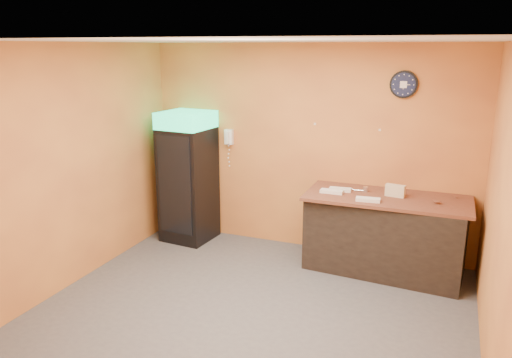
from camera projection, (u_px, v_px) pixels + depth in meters
The scene contains 15 objects.
floor at pixel (252, 312), 5.33m from camera, with size 4.50×4.50×0.00m, color #47474C.
back_wall at pixel (307, 149), 6.76m from camera, with size 4.50×0.02×2.80m, color #E08E3F.
left_wall at pixel (72, 167), 5.77m from camera, with size 0.02×4.00×2.80m, color #E08E3F.
right_wall at pixel (501, 213), 4.16m from camera, with size 0.02×4.00×2.80m, color #E08E3F.
ceiling at pixel (251, 41), 4.61m from camera, with size 4.50×4.00×0.02m, color white.
beverage_cooler at pixel (187, 179), 7.13m from camera, with size 0.71×0.72×1.87m.
prep_counter at pixel (385, 235), 6.22m from camera, with size 1.88×0.83×0.94m, color black.
wall_clock at pixel (404, 84), 6.07m from camera, with size 0.34×0.06×0.34m.
wall_phone at pixel (229, 137), 7.10m from camera, with size 0.12×0.10×0.22m.
butcher_paper at pixel (387, 198), 6.09m from camera, with size 1.97×0.92×0.04m, color brown.
sub_roll_stack at pixel (395, 191), 6.06m from camera, with size 0.24×0.11×0.15m.
wrapped_sandwich_left at pixel (332, 191), 6.21m from camera, with size 0.28×0.11×0.04m, color silver.
wrapped_sandwich_mid at pixel (368, 200), 5.89m from camera, with size 0.28×0.11×0.04m, color silver.
wrapped_sandwich_right at pixel (340, 189), 6.30m from camera, with size 0.27×0.11×0.04m, color silver.
kitchen_tool at pixel (366, 189), 6.26m from camera, with size 0.06×0.06×0.06m, color silver.
Camera 1 is at (1.81, -4.43, 2.75)m, focal length 35.00 mm.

